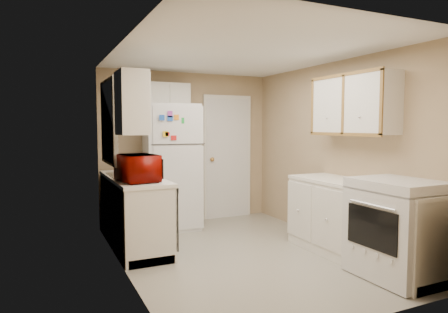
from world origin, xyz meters
name	(u,v)px	position (x,y,z in m)	size (l,w,h in m)	color
floor	(241,254)	(0.00, 0.00, 0.00)	(3.80, 3.80, 0.00)	#ABA697
ceiling	(242,53)	(0.00, 0.00, 2.40)	(3.80, 3.80, 0.00)	white
wall_left	(123,159)	(-1.40, 0.00, 1.20)	(3.80, 3.80, 0.00)	tan
wall_right	(334,152)	(1.40, 0.00, 1.20)	(3.80, 3.80, 0.00)	tan
wall_back	(187,148)	(0.00, 1.90, 1.20)	(2.80, 2.80, 0.00)	tan
wall_front	(357,172)	(0.00, -1.90, 1.20)	(2.80, 2.80, 0.00)	tan
left_counter	(134,211)	(-1.10, 0.90, 0.45)	(0.60, 1.80, 0.90)	silver
dishwasher	(169,215)	(-0.81, 0.30, 0.49)	(0.03, 0.58, 0.72)	black
sink	(131,178)	(-1.10, 1.05, 0.86)	(0.54, 0.74, 0.16)	gray
microwave	(138,169)	(-1.15, 0.42, 1.05)	(0.32, 0.57, 0.38)	#910B03
soap_bottle	(123,166)	(-1.15, 1.34, 1.00)	(0.09, 0.09, 0.21)	white
window_blinds	(110,122)	(-1.36, 1.05, 1.60)	(0.10, 0.98, 1.08)	silver
upper_cabinet_left	(132,103)	(-1.25, 0.22, 1.80)	(0.30, 0.45, 0.70)	silver
refrigerator	(171,167)	(-0.39, 1.58, 0.94)	(0.77, 0.75, 1.87)	silver
cabinet_over_fridge	(166,96)	(-0.40, 1.75, 2.00)	(0.70, 0.30, 0.40)	silver
interior_door	(227,157)	(0.70, 1.86, 1.02)	(0.86, 0.06, 2.08)	silver
right_counter	(359,222)	(1.10, -0.80, 0.45)	(0.60, 2.00, 0.90)	silver
stove	(397,229)	(1.07, -1.35, 0.51)	(0.68, 0.84, 1.02)	silver
upper_cabinet_right	(354,105)	(1.25, -0.50, 1.80)	(0.30, 1.20, 0.70)	silver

